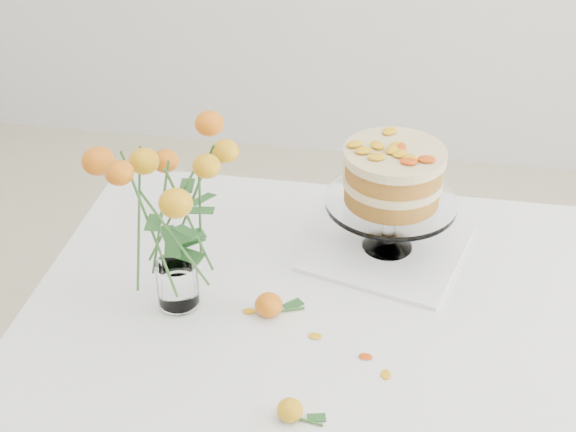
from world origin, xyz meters
TOP-DOWN VIEW (x-y plane):
  - table at (0.00, 0.00)m, footprint 1.43×0.93m
  - napkin at (-0.00, 0.21)m, footprint 0.39×0.39m
  - cake_stand at (-0.00, 0.21)m, footprint 0.28×0.28m
  - rose_vase at (-0.40, -0.05)m, footprint 0.33×0.33m
  - loose_rose_near at (-0.13, -0.31)m, footprint 0.08×0.05m
  - loose_rose_far at (-0.22, -0.05)m, footprint 0.10×0.06m
  - stray_petal_a at (-0.12, -0.10)m, footprint 0.03×0.02m
  - stray_petal_b at (-0.02, -0.14)m, footprint 0.03×0.02m
  - stray_petal_c at (0.02, -0.18)m, footprint 0.03×0.02m
  - stray_petal_d at (-0.26, -0.05)m, footprint 0.03×0.02m

SIDE VIEW (x-z plane):
  - table at x=0.00m, z-range 0.30..1.05m
  - stray_petal_a at x=-0.12m, z-range 0.76..0.76m
  - stray_petal_b at x=-0.02m, z-range 0.76..0.76m
  - stray_petal_c at x=0.02m, z-range 0.76..0.76m
  - stray_petal_d at x=-0.26m, z-range 0.76..0.76m
  - napkin at x=0.00m, z-range 0.76..0.77m
  - loose_rose_near at x=-0.13m, z-range 0.76..0.79m
  - loose_rose_far at x=-0.22m, z-range 0.76..0.80m
  - cake_stand at x=0.00m, z-range 0.81..1.06m
  - rose_vase at x=-0.40m, z-range 0.79..1.21m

